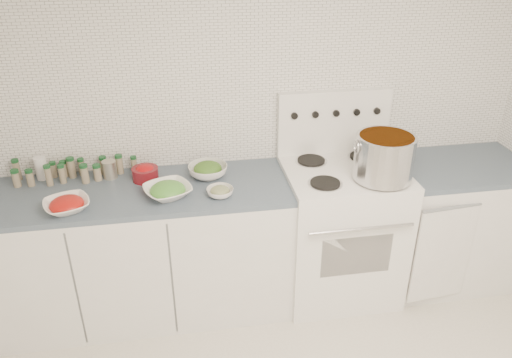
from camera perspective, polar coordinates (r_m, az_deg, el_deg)
name	(u,v)px	position (r m, az deg, el deg)	size (l,w,h in m)	color
room_walls	(337,168)	(1.80, 9.24, 1.22)	(3.54, 3.04, 2.52)	white
counter_left	(144,251)	(3.32, -12.72, -8.06)	(1.85, 0.62, 0.90)	white
stove	(339,227)	(3.43, 9.51, -5.44)	(0.76, 0.70, 1.36)	white
counter_right	(451,222)	(3.79, 21.38, -4.59)	(0.89, 0.67, 0.90)	white
stock_pot	(384,155)	(3.07, 14.46, 2.62)	(0.38, 0.36, 0.27)	silver
bowl_tomato	(67,205)	(2.97, -20.82, -2.76)	(0.31, 0.31, 0.08)	white
bowl_snowpea	(168,191)	(2.96, -10.06, -1.30)	(0.35, 0.35, 0.09)	white
bowl_broccoli	(208,170)	(3.15, -5.53, 1.03)	(0.32, 0.32, 0.10)	white
bowl_zucchini	(220,192)	(2.93, -4.13, -1.44)	(0.20, 0.20, 0.06)	white
bowl_pepper	(145,173)	(3.17, -12.55, 0.71)	(0.16, 0.16, 0.10)	maroon
salt_canister	(41,168)	(3.37, -23.34, 1.14)	(0.07, 0.07, 0.14)	white
tin_can	(110,169)	(3.25, -16.38, 1.06)	(0.09, 0.09, 0.11)	#ADA592
spice_cluster	(70,170)	(3.30, -20.48, 0.93)	(0.75, 0.16, 0.14)	gray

